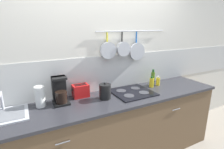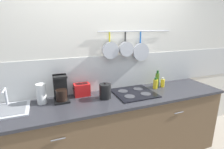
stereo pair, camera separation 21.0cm
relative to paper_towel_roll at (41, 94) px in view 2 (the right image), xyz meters
name	(u,v)px [view 2 (the right image)]	position (x,y,z in m)	size (l,w,h in m)	color
wall_back	(106,65)	(0.87, 0.19, 0.23)	(7.20, 0.15, 2.60)	silver
cabinet_base	(116,131)	(0.87, -0.17, -0.60)	(2.99, 0.62, 0.90)	brown
countertop	(116,99)	(0.87, -0.17, -0.14)	(3.03, 0.64, 0.03)	#2D2D33
sink_basin	(5,109)	(-0.37, -0.06, -0.10)	(0.47, 0.40, 0.22)	#B7BABF
paper_towel_roll	(41,94)	(0.00, 0.00, 0.00)	(0.11, 0.11, 0.24)	white
coffee_maker	(61,90)	(0.22, 0.00, 0.01)	(0.17, 0.20, 0.32)	black
toaster	(82,90)	(0.49, 0.07, -0.04)	(0.22, 0.13, 0.17)	red
kettle	(105,91)	(0.74, -0.13, -0.03)	(0.15, 0.15, 0.21)	black
cooktop	(134,93)	(1.16, -0.12, -0.11)	(0.53, 0.50, 0.01)	black
bottle_cooking_wine	(155,84)	(1.53, -0.06, -0.05)	(0.06, 0.06, 0.16)	yellow
bottle_olive_oil	(157,80)	(1.60, 0.00, -0.01)	(0.06, 0.06, 0.25)	#4C721E
bottle_dish_soap	(163,83)	(1.67, -0.04, -0.06)	(0.06, 0.06, 0.14)	yellow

